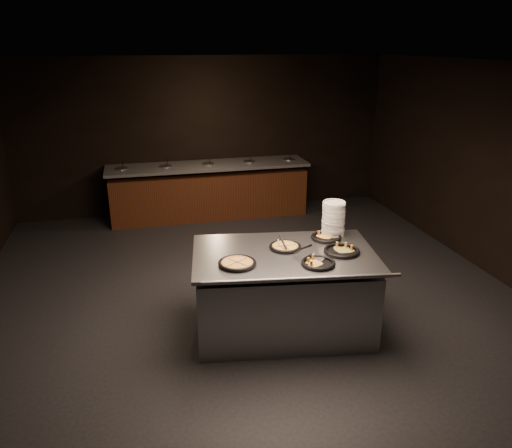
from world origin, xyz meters
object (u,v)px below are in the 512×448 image
object	(u,v)px
pan_cheese_whole	(285,247)
pan_veggie_whole	(237,263)
serving_counter	(283,293)
plate_stack	(333,219)

from	to	relation	value
pan_cheese_whole	pan_veggie_whole	bearing A→B (deg)	-153.69
serving_counter	pan_cheese_whole	distance (m)	0.54
serving_counter	pan_veggie_whole	distance (m)	0.79
pan_veggie_whole	pan_cheese_whole	xyz separation A→B (m)	(0.61, 0.30, -0.00)
serving_counter	pan_veggie_whole	xyz separation A→B (m)	(-0.57, -0.18, 0.52)
serving_counter	pan_cheese_whole	bearing A→B (deg)	77.09
plate_stack	pan_veggie_whole	world-z (taller)	plate_stack
serving_counter	plate_stack	bearing A→B (deg)	36.32
pan_cheese_whole	serving_counter	bearing A→B (deg)	-111.29
serving_counter	plate_stack	distance (m)	1.08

